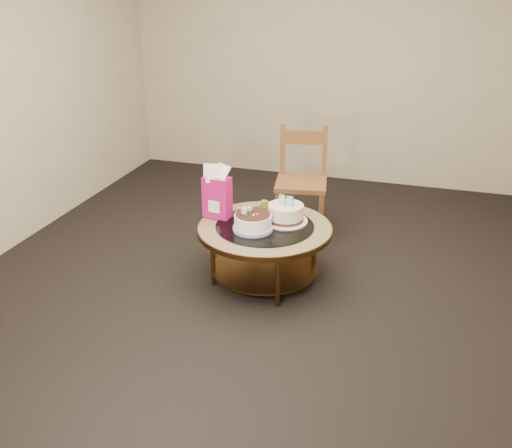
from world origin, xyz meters
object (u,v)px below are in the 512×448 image
(coffee_table, at_px, (265,235))
(decorated_cake, at_px, (253,223))
(gift_bag, at_px, (217,192))
(cream_cake, at_px, (286,214))
(dining_chair, at_px, (302,181))

(coffee_table, xyz_separation_m, decorated_cake, (-0.06, -0.10, 0.14))
(gift_bag, bearing_deg, cream_cake, 13.80)
(cream_cake, distance_m, dining_chair, 0.86)
(coffee_table, distance_m, cream_cake, 0.23)
(coffee_table, bearing_deg, decorated_cake, -122.86)
(coffee_table, relative_size, cream_cake, 3.04)
(decorated_cake, xyz_separation_m, cream_cake, (0.19, 0.21, 0.01))
(decorated_cake, height_order, dining_chair, dining_chair)
(gift_bag, distance_m, dining_chair, 1.03)
(coffee_table, height_order, decorated_cake, decorated_cake)
(coffee_table, distance_m, gift_bag, 0.49)
(cream_cake, xyz_separation_m, gift_bag, (-0.53, -0.06, 0.14))
(decorated_cake, bearing_deg, cream_cake, 47.68)
(cream_cake, bearing_deg, dining_chair, 103.65)
(coffee_table, height_order, dining_chair, dining_chair)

